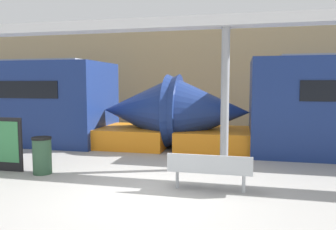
{
  "coord_description": "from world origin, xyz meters",
  "views": [
    {
      "loc": [
        1.84,
        -6.26,
        2.29
      ],
      "look_at": [
        -0.21,
        2.86,
        1.4
      ],
      "focal_mm": 35.0,
      "sensor_mm": 36.0,
      "label": 1
    }
  ],
  "objects_px": {
    "trash_bin": "(42,155)",
    "support_column_near": "(225,99)",
    "poster_board": "(5,144)",
    "bench_near": "(210,169)"
  },
  "relations": [
    {
      "from": "trash_bin",
      "to": "support_column_near",
      "type": "distance_m",
      "value": 4.96
    },
    {
      "from": "bench_near",
      "to": "support_column_near",
      "type": "distance_m",
      "value": 2.43
    },
    {
      "from": "poster_board",
      "to": "support_column_near",
      "type": "bearing_deg",
      "value": 14.73
    },
    {
      "from": "poster_board",
      "to": "trash_bin",
      "type": "bearing_deg",
      "value": -1.92
    },
    {
      "from": "trash_bin",
      "to": "support_column_near",
      "type": "bearing_deg",
      "value": 18.61
    },
    {
      "from": "poster_board",
      "to": "support_column_near",
      "type": "distance_m",
      "value": 5.93
    },
    {
      "from": "support_column_near",
      "to": "poster_board",
      "type": "bearing_deg",
      "value": -165.27
    },
    {
      "from": "bench_near",
      "to": "trash_bin",
      "type": "xyz_separation_m",
      "value": [
        -4.3,
        0.47,
        -0.02
      ]
    },
    {
      "from": "bench_near",
      "to": "trash_bin",
      "type": "height_order",
      "value": "trash_bin"
    },
    {
      "from": "trash_bin",
      "to": "poster_board",
      "type": "height_order",
      "value": "poster_board"
    }
  ]
}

